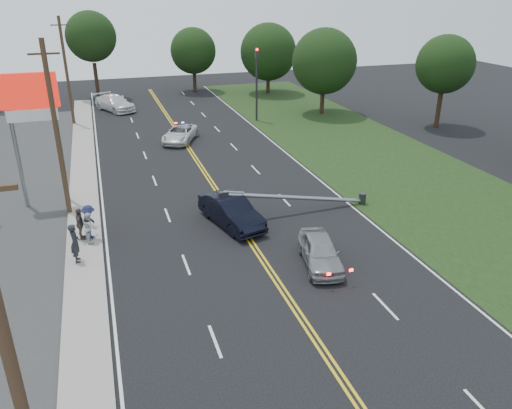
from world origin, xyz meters
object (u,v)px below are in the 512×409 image
object	(u,v)px
emergency_b	(115,103)
bystander_b	(90,227)
utility_pole_far	(67,71)
waiting_sedan	(320,252)
emergency_a	(180,134)
utility_pole_near	(14,377)
bystander_d	(80,224)
crashed_sedan	(231,211)
bystander_c	(89,222)
traffic_signal	(257,78)
pylon_sign	(31,108)
bystander_a	(75,243)
fallen_streetlight	(304,198)
utility_pole_mid	(56,131)

from	to	relation	value
emergency_b	bystander_b	bearing A→B (deg)	-122.35
utility_pole_far	waiting_sedan	size ratio (longest dim) A/B	2.40
emergency_b	waiting_sedan	bearing A→B (deg)	-105.27
waiting_sedan	bystander_b	world-z (taller)	bystander_b
waiting_sedan	emergency_a	xyz separation A→B (m)	(-2.81, 22.99, -0.03)
utility_pole_near	bystander_d	size ratio (longest dim) A/B	5.70
crashed_sedan	bystander_c	xyz separation A→B (m)	(-7.60, 0.41, 0.25)
utility_pole_far	bystander_c	world-z (taller)	utility_pole_far
traffic_signal	emergency_a	size ratio (longest dim) A/B	1.44
utility_pole_far	bystander_b	xyz separation A→B (m)	(1.18, -26.28, -4.14)
traffic_signal	bystander_c	size ratio (longest dim) A/B	3.72
emergency_a	bystander_c	world-z (taller)	bystander_c
bystander_c	bystander_d	world-z (taller)	bystander_c
crashed_sedan	emergency_b	distance (m)	31.52
waiting_sedan	pylon_sign	bearing A→B (deg)	149.28
traffic_signal	utility_pole_far	distance (m)	17.97
waiting_sedan	bystander_a	world-z (taller)	bystander_a
fallen_streetlight	utility_pole_far	size ratio (longest dim) A/B	0.94
utility_pole_near	bystander_a	size ratio (longest dim) A/B	5.04
utility_pole_far	crashed_sedan	size ratio (longest dim) A/B	2.01
fallen_streetlight	bystander_d	world-z (taller)	fallen_streetlight
bystander_d	utility_pole_mid	bearing A→B (deg)	12.32
bystander_a	bystander_d	xyz separation A→B (m)	(0.20, 2.38, -0.12)
utility_pole_far	bystander_b	bearing A→B (deg)	-87.44
fallen_streetlight	bystander_b	size ratio (longest dim) A/B	5.65
bystander_b	bystander_c	bearing A→B (deg)	-3.64
traffic_signal	bystander_a	xyz separation A→B (m)	(-17.00, -24.22, -3.09)
traffic_signal	bystander_b	world-z (taller)	traffic_signal
utility_pole_far	pylon_sign	bearing A→B (deg)	-93.72
bystander_c	traffic_signal	bearing A→B (deg)	-21.70
traffic_signal	bystander_d	distance (m)	27.74
utility_pole_mid	bystander_a	bearing A→B (deg)	-85.41
traffic_signal	utility_pole_far	world-z (taller)	utility_pole_far
utility_pole_mid	utility_pole_far	bearing A→B (deg)	90.00
utility_pole_near	bystander_a	world-z (taller)	utility_pole_near
traffic_signal	bystander_c	xyz separation A→B (m)	(-16.31, -21.93, -3.14)
emergency_a	utility_pole_mid	bearing A→B (deg)	-99.15
traffic_signal	utility_pole_mid	distance (m)	25.12
bystander_a	bystander_c	bearing A→B (deg)	-20.48
pylon_sign	utility_pole_far	size ratio (longest dim) A/B	0.80
bystander_c	waiting_sedan	bearing A→B (deg)	-104.84
emergency_a	bystander_a	size ratio (longest dim) A/B	2.46
pylon_sign	fallen_streetlight	world-z (taller)	pylon_sign
utility_pole_mid	utility_pole_far	xyz separation A→B (m)	(0.00, 22.00, 0.00)
pylon_sign	bystander_a	distance (m)	9.73
utility_pole_far	bystander_d	bearing A→B (deg)	-88.44
fallen_streetlight	utility_pole_near	distance (m)	21.27
utility_pole_near	bystander_d	xyz separation A→B (m)	(0.70, 16.16, -4.09)
emergency_b	crashed_sedan	bearing A→B (deg)	-108.43
bystander_d	utility_pole_near	bearing A→B (deg)	179.47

